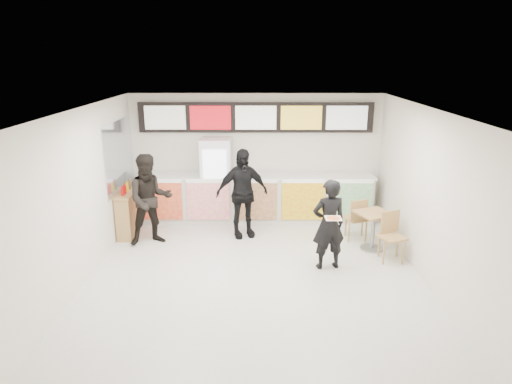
{
  "coord_description": "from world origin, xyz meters",
  "views": [
    {
      "loc": [
        0.06,
        -7.32,
        3.85
      ],
      "look_at": [
        0.02,
        1.2,
        1.29
      ],
      "focal_mm": 32.0,
      "sensor_mm": 36.0,
      "label": 1
    }
  ],
  "objects_px": {
    "customer_left": "(150,200)",
    "condiment_ledge": "(128,214)",
    "service_counter": "(256,198)",
    "drinks_fridge": "(216,180)",
    "customer_main": "(329,224)",
    "cafe_table": "(373,224)",
    "customer_mid": "(242,193)"
  },
  "relations": [
    {
      "from": "customer_left",
      "to": "service_counter",
      "type": "bearing_deg",
      "value": 11.89
    },
    {
      "from": "customer_main",
      "to": "customer_mid",
      "type": "relative_size",
      "value": 0.88
    },
    {
      "from": "customer_main",
      "to": "condiment_ledge",
      "type": "bearing_deg",
      "value": -33.91
    },
    {
      "from": "customer_main",
      "to": "cafe_table",
      "type": "xyz_separation_m",
      "value": [
        1.05,
        0.85,
        -0.31
      ]
    },
    {
      "from": "service_counter",
      "to": "cafe_table",
      "type": "bearing_deg",
      "value": -35.21
    },
    {
      "from": "cafe_table",
      "to": "customer_left",
      "type": "bearing_deg",
      "value": 153.1
    },
    {
      "from": "customer_left",
      "to": "customer_mid",
      "type": "bearing_deg",
      "value": -8.08
    },
    {
      "from": "customer_left",
      "to": "customer_mid",
      "type": "distance_m",
      "value": 1.95
    },
    {
      "from": "customer_left",
      "to": "condiment_ledge",
      "type": "height_order",
      "value": "customer_left"
    },
    {
      "from": "service_counter",
      "to": "customer_mid",
      "type": "distance_m",
      "value": 1.1
    },
    {
      "from": "customer_left",
      "to": "cafe_table",
      "type": "bearing_deg",
      "value": -24.4
    },
    {
      "from": "cafe_table",
      "to": "service_counter",
      "type": "bearing_deg",
      "value": 121.61
    },
    {
      "from": "customer_left",
      "to": "condiment_ledge",
      "type": "bearing_deg",
      "value": 124.02
    },
    {
      "from": "customer_mid",
      "to": "customer_left",
      "type": "bearing_deg",
      "value": 173.82
    },
    {
      "from": "drinks_fridge",
      "to": "cafe_table",
      "type": "height_order",
      "value": "drinks_fridge"
    },
    {
      "from": "drinks_fridge",
      "to": "condiment_ledge",
      "type": "xyz_separation_m",
      "value": [
        -1.88,
        -0.97,
        -0.5
      ]
    },
    {
      "from": "customer_mid",
      "to": "condiment_ledge",
      "type": "height_order",
      "value": "customer_mid"
    },
    {
      "from": "drinks_fridge",
      "to": "customer_main",
      "type": "height_order",
      "value": "drinks_fridge"
    },
    {
      "from": "customer_left",
      "to": "cafe_table",
      "type": "relative_size",
      "value": 1.16
    },
    {
      "from": "drinks_fridge",
      "to": "customer_main",
      "type": "relative_size",
      "value": 1.16
    },
    {
      "from": "customer_main",
      "to": "condiment_ledge",
      "type": "distance_m",
      "value": 4.49
    },
    {
      "from": "customer_main",
      "to": "cafe_table",
      "type": "distance_m",
      "value": 1.39
    },
    {
      "from": "service_counter",
      "to": "customer_mid",
      "type": "xyz_separation_m",
      "value": [
        -0.29,
        -0.98,
        0.41
      ]
    },
    {
      "from": "cafe_table",
      "to": "condiment_ledge",
      "type": "xyz_separation_m",
      "value": [
        -5.23,
        0.74,
        -0.05
      ]
    },
    {
      "from": "service_counter",
      "to": "drinks_fridge",
      "type": "height_order",
      "value": "drinks_fridge"
    },
    {
      "from": "drinks_fridge",
      "to": "customer_mid",
      "type": "bearing_deg",
      "value": -57.05
    },
    {
      "from": "cafe_table",
      "to": "drinks_fridge",
      "type": "bearing_deg",
      "value": 129.66
    },
    {
      "from": "customer_left",
      "to": "customer_mid",
      "type": "height_order",
      "value": "customer_mid"
    },
    {
      "from": "customer_mid",
      "to": "cafe_table",
      "type": "xyz_separation_m",
      "value": [
        2.7,
        -0.72,
        -0.43
      ]
    },
    {
      "from": "customer_mid",
      "to": "cafe_table",
      "type": "bearing_deg",
      "value": -33.79
    },
    {
      "from": "customer_left",
      "to": "cafe_table",
      "type": "height_order",
      "value": "customer_left"
    },
    {
      "from": "cafe_table",
      "to": "customer_mid",
      "type": "bearing_deg",
      "value": 141.81
    }
  ]
}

